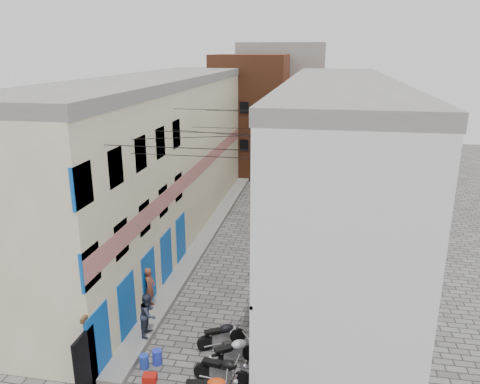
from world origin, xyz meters
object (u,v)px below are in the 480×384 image
Objects in this scene: motorcycle_g at (221,334)px; person_b at (148,314)px; motorcycle_f at (233,351)px; water_jug_far at (157,357)px; water_jug_near at (144,362)px; person_a at (150,287)px; motorcycle_e at (223,369)px; red_crate at (150,378)px.

person_b is at bearing -119.32° from motorcycle_g.
motorcycle_f is 3.60× the size of water_jug_far.
person_b is at bearing 120.76° from water_jug_far.
water_jug_near is at bearing -85.64° from motorcycle_g.
person_a is at bearing -148.66° from motorcycle_g.
motorcycle_e reaches higher than motorcycle_f.
motorcycle_e is 3.75m from person_b.
person_b is 3.10× the size of water_jug_far.
person_a reaches higher than red_crate.
motorcycle_f is 3.04m from water_jug_near.
motorcycle_f is 1.12m from motorcycle_g.
water_jug_near is at bearing -142.49° from water_jug_far.
person_a is at bearing 107.07° from water_jug_near.
person_a is at bearing -159.59° from motorcycle_f.
person_a is 3.55m from water_jug_far.
water_jug_far is at bearing -160.70° from person_a.
motorcycle_f is at bearing 13.50° from water_jug_near.
motorcycle_g is at bearing 35.11° from water_jug_near.
motorcycle_f is at bearing 178.38° from motorcycle_e.
motorcycle_g is 1.12× the size of person_b.
motorcycle_e reaches higher than water_jug_near.
water_jug_far is (-2.58, -0.43, -0.29)m from motorcycle_f.
water_jug_near reaches higher than red_crate.
water_jug_far is (-2.43, 0.59, -0.30)m from motorcycle_e.
motorcycle_e is 5.39m from person_a.
person_b reaches higher than water_jug_far.
person_b is 1.82m from water_jug_near.
water_jug_far is (0.77, -1.29, -0.81)m from person_b.
motorcycle_f reaches higher than water_jug_far.
motorcycle_e is 1.07× the size of motorcycle_g.
motorcycle_e is at bearing -139.12° from person_a.
person_b is (-3.35, 0.86, 0.52)m from motorcycle_f.
person_a reaches higher than motorcycle_e.
motorcycle_g is 2.78m from person_b.
red_crate is at bearing -164.80° from person_a.
water_jug_near is at bearing -167.87° from person_a.
motorcycle_f is 1.16× the size of person_b.
motorcycle_f reaches higher than motorcycle_g.
person_b is (-2.73, -0.07, 0.54)m from motorcycle_g.
motorcycle_g is at bearing -122.85° from person_a.
person_b reaches higher than motorcycle_f.
motorcycle_g is at bearing -159.91° from motorcycle_e.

